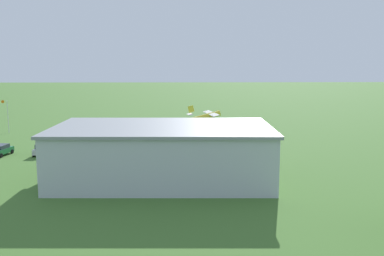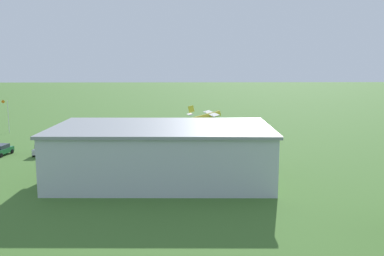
# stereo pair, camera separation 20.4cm
# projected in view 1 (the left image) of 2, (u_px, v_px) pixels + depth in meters

# --- Properties ---
(ground_plane) EXTENTS (400.00, 400.00, 0.00)m
(ground_plane) POSITION_uv_depth(u_px,v_px,m) (179.00, 133.00, 84.77)
(ground_plane) COLOR #3D6628
(hangar) EXTENTS (25.97, 15.40, 6.54)m
(hangar) POSITION_uv_depth(u_px,v_px,m) (163.00, 153.00, 51.00)
(hangar) COLOR #B7BCC6
(hangar) RESTS_ON ground_plane
(biplane) EXTENTS (7.63, 8.65, 4.26)m
(biplane) POSITION_uv_depth(u_px,v_px,m) (206.00, 117.00, 86.09)
(biplane) COLOR yellow
(car_orange) EXTENTS (2.28, 4.16, 1.69)m
(car_orange) POSITION_uv_depth(u_px,v_px,m) (238.00, 148.00, 65.87)
(car_orange) COLOR orange
(car_orange) RESTS_ON ground_plane
(car_red) EXTENTS (2.08, 4.44, 1.73)m
(car_red) POSITION_uv_depth(u_px,v_px,m) (85.00, 152.00, 62.85)
(car_red) COLOR red
(car_red) RESTS_ON ground_plane
(car_silver) EXTENTS (2.12, 4.15, 1.71)m
(car_silver) POSITION_uv_depth(u_px,v_px,m) (43.00, 149.00, 64.98)
(car_silver) COLOR #B7B7BC
(car_silver) RESTS_ON ground_plane
(car_green) EXTENTS (2.58, 4.52, 1.64)m
(car_green) POSITION_uv_depth(u_px,v_px,m) (1.00, 150.00, 64.50)
(car_green) COLOR #1E6B38
(car_green) RESTS_ON ground_plane
(person_by_parked_cars) EXTENTS (0.52, 0.52, 1.58)m
(person_by_parked_cars) POSITION_uv_depth(u_px,v_px,m) (198.00, 145.00, 68.68)
(person_by_parked_cars) COLOR orange
(person_by_parked_cars) RESTS_ON ground_plane
(person_at_fence_line) EXTENTS (0.40, 0.40, 1.73)m
(person_at_fence_line) POSITION_uv_depth(u_px,v_px,m) (250.00, 145.00, 68.17)
(person_at_fence_line) COLOR #3F3F47
(person_at_fence_line) RESTS_ON ground_plane
(windsock) EXTENTS (1.18, 1.39, 6.55)m
(windsock) POSITION_uv_depth(u_px,v_px,m) (4.00, 104.00, 84.11)
(windsock) COLOR silver
(windsock) RESTS_ON ground_plane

